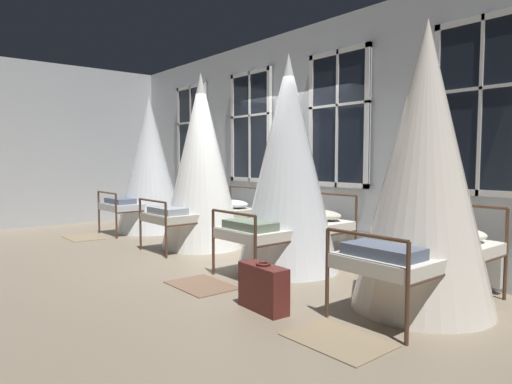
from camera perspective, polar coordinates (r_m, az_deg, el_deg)
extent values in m
plane|color=gray|center=(6.77, -3.28, -8.19)|extent=(18.28, 18.28, 0.00)
cube|color=silver|center=(7.45, 4.83, 6.47)|extent=(10.14, 0.10, 3.49)
cube|color=silver|center=(10.69, -26.84, 5.34)|extent=(0.10, 6.65, 3.49)
cube|color=black|center=(9.82, -8.13, 7.50)|extent=(1.11, 0.02, 1.96)
cube|color=silver|center=(9.81, -8.08, 1.98)|extent=(1.11, 0.06, 0.07)
cube|color=silver|center=(9.92, -8.19, 12.96)|extent=(1.11, 0.06, 0.07)
cube|color=silver|center=(10.27, -9.63, 7.34)|extent=(0.07, 0.06, 1.96)
cube|color=silver|center=(9.38, -6.49, 7.67)|extent=(0.07, 0.06, 1.96)
cube|color=silver|center=(9.82, -8.13, 7.50)|extent=(0.04, 0.06, 1.96)
cube|color=silver|center=(9.83, -8.15, 8.64)|extent=(1.11, 0.06, 0.04)
cube|color=black|center=(8.15, -0.72, 8.22)|extent=(1.11, 0.02, 1.96)
cube|color=silver|center=(8.14, -0.71, 1.57)|extent=(1.11, 0.06, 0.07)
cube|color=silver|center=(8.27, -0.72, 14.76)|extent=(1.11, 0.06, 0.07)
cube|color=silver|center=(8.56, -2.89, 8.02)|extent=(0.07, 0.06, 1.96)
cube|color=silver|center=(7.75, 1.69, 8.42)|extent=(0.07, 0.06, 1.96)
cube|color=silver|center=(8.15, -0.72, 8.22)|extent=(0.04, 0.06, 1.96)
cube|color=silver|center=(8.17, -0.72, 9.59)|extent=(1.11, 0.06, 0.04)
cube|color=black|center=(6.69, 10.26, 9.03)|extent=(1.11, 0.02, 1.96)
cube|color=silver|center=(6.67, 10.15, 0.92)|extent=(1.11, 0.06, 0.07)
cube|color=silver|center=(6.83, 10.37, 16.95)|extent=(1.11, 0.06, 0.07)
cube|color=silver|center=(7.04, 7.02, 8.82)|extent=(0.07, 0.06, 1.96)
cube|color=silver|center=(6.36, 13.84, 9.23)|extent=(0.07, 0.06, 1.96)
cube|color=silver|center=(6.69, 10.26, 9.03)|extent=(0.04, 0.06, 1.96)
cube|color=silver|center=(6.71, 10.28, 10.70)|extent=(1.11, 0.06, 0.04)
cube|color=black|center=(5.59, 26.45, 9.63)|extent=(1.11, 0.02, 1.96)
cube|color=silver|center=(5.57, 26.13, -0.09)|extent=(1.11, 0.06, 0.07)
cube|color=silver|center=(5.76, 26.78, 19.02)|extent=(1.11, 0.06, 0.07)
cube|color=silver|center=(5.82, 21.74, 9.53)|extent=(0.07, 0.06, 1.96)
cube|color=silver|center=(5.59, 26.45, 9.63)|extent=(0.04, 0.06, 1.96)
cube|color=silver|center=(5.61, 26.52, 11.62)|extent=(1.11, 0.06, 0.04)
cube|color=silver|center=(7.45, 4.04, -5.09)|extent=(6.68, 0.10, 0.36)
cylinder|color=#4C3323|center=(10.15, -9.67, -1.39)|extent=(0.04, 0.04, 0.95)
cylinder|color=#4C3323|center=(9.46, -7.11, -1.77)|extent=(0.04, 0.04, 0.95)
cylinder|color=#4C3323|center=(9.37, -19.16, -2.42)|extent=(0.04, 0.04, 0.82)
cylinder|color=#4C3323|center=(8.61, -17.17, -2.94)|extent=(0.04, 0.04, 0.82)
cylinder|color=#4C3323|center=(9.72, -14.23, -1.72)|extent=(0.08, 1.80, 0.03)
cylinder|color=#4C3323|center=(9.00, -11.90, -2.15)|extent=(0.08, 1.80, 0.03)
cylinder|color=#4C3323|center=(9.76, -8.46, 1.19)|extent=(0.82, 0.05, 0.03)
cylinder|color=#4C3323|center=(8.95, -18.27, -0.08)|extent=(0.82, 0.05, 0.03)
cube|color=silver|center=(9.35, -13.12, -1.54)|extent=(0.89, 1.84, 0.13)
ellipsoid|color=silver|center=(9.66, -9.65, -0.52)|extent=(0.64, 0.42, 0.14)
cube|color=slate|center=(9.06, -16.72, -1.07)|extent=(0.68, 0.38, 0.10)
cone|color=white|center=(9.31, -13.20, 3.45)|extent=(1.34, 1.34, 2.69)
cylinder|color=#4C3323|center=(8.40, -3.25, -2.49)|extent=(0.04, 0.04, 0.95)
cylinder|color=#4C3323|center=(7.76, 0.42, -3.04)|extent=(0.04, 0.04, 0.95)
cylinder|color=#4C3323|center=(7.47, -14.34, -3.96)|extent=(0.04, 0.04, 0.82)
cylinder|color=#4C3323|center=(6.75, -11.26, -4.78)|extent=(0.04, 0.04, 0.82)
cylinder|color=#4C3323|center=(7.89, -8.47, -2.99)|extent=(0.08, 1.80, 0.03)
cylinder|color=#4C3323|center=(7.21, -5.00, -3.64)|extent=(0.08, 1.80, 0.03)
cylinder|color=#4C3323|center=(8.03, -1.49, 0.59)|extent=(0.82, 0.05, 0.03)
cylinder|color=#4C3323|center=(7.05, -12.93, -1.07)|extent=(0.82, 0.05, 0.03)
cube|color=#B7B2A3|center=(7.54, -6.82, -2.83)|extent=(0.88, 1.84, 0.13)
ellipsoid|color=silver|center=(7.91, -2.84, -1.50)|extent=(0.64, 0.42, 0.14)
cube|color=#8C939E|center=(7.19, -11.07, -2.31)|extent=(0.68, 0.38, 0.10)
cone|color=white|center=(7.48, -6.88, 3.94)|extent=(1.34, 1.34, 2.84)
cylinder|color=#4C3323|center=(6.89, 7.01, -3.99)|extent=(0.04, 0.04, 0.95)
cylinder|color=#4C3323|center=(6.37, 12.45, -4.73)|extent=(0.04, 0.04, 0.95)
cylinder|color=#4C3323|center=(5.74, -5.40, -6.30)|extent=(0.04, 0.04, 0.82)
cylinder|color=#4C3323|center=(5.09, -0.08, -7.63)|extent=(0.04, 0.04, 0.82)
cylinder|color=#4C3323|center=(6.27, 1.39, -4.81)|extent=(0.07, 1.80, 0.03)
cylinder|color=#4C3323|center=(5.69, 6.91, -5.77)|extent=(0.07, 1.80, 0.03)
cylinder|color=#4C3323|center=(6.57, 9.67, -0.27)|extent=(0.82, 0.05, 0.03)
cylinder|color=#4C3323|center=(5.34, -2.91, -2.64)|extent=(0.82, 0.05, 0.03)
cube|color=silver|center=(5.97, 4.02, -4.67)|extent=(0.88, 1.83, 0.13)
ellipsoid|color=#B7B2A3|center=(6.42, 8.26, -2.87)|extent=(0.64, 0.41, 0.14)
cube|color=slate|center=(5.53, -0.75, -4.19)|extent=(0.68, 0.37, 0.10)
cone|color=white|center=(5.89, 4.06, 3.67)|extent=(1.34, 1.34, 2.80)
cylinder|color=#4C3323|center=(5.68, 21.17, -6.00)|extent=(0.04, 0.04, 0.95)
cylinder|color=#4C3323|center=(5.34, 28.92, -6.90)|extent=(0.04, 0.04, 0.95)
cylinder|color=#4C3323|center=(4.25, 8.96, -10.07)|extent=(0.04, 0.04, 0.82)
cylinder|color=#4C3323|center=(3.78, 18.52, -12.07)|extent=(0.04, 0.04, 0.82)
cylinder|color=#4C3323|center=(4.93, 15.98, -7.46)|extent=(0.04, 1.80, 0.03)
cylinder|color=#4C3323|center=(4.53, 24.67, -8.72)|extent=(0.04, 1.80, 0.03)
cylinder|color=#4C3323|center=(5.43, 25.08, -1.54)|extent=(0.82, 0.04, 0.03)
cylinder|color=#4C3323|center=(3.91, 13.54, -5.28)|extent=(0.82, 0.04, 0.03)
cube|color=silver|center=(4.70, 20.15, -7.33)|extent=(0.85, 1.83, 0.13)
ellipsoid|color=silver|center=(5.25, 23.85, -4.77)|extent=(0.63, 0.40, 0.14)
cube|color=slate|center=(4.15, 15.68, -7.16)|extent=(0.68, 0.36, 0.10)
cone|color=silver|center=(4.61, 20.42, 3.07)|extent=(1.34, 1.34, 2.76)
cube|color=#8E7A5B|center=(8.95, -20.89, -5.37)|extent=(0.81, 0.57, 0.01)
cube|color=brown|center=(5.34, -6.87, -11.56)|extent=(0.80, 0.56, 0.01)
cube|color=#8E7A5B|center=(3.87, 10.21, -17.86)|extent=(0.81, 0.58, 0.01)
cube|color=#5B231E|center=(4.43, 0.92, -11.97)|extent=(0.57, 0.23, 0.44)
cube|color=tan|center=(4.49, 2.02, -11.74)|extent=(0.50, 0.04, 0.03)
torus|color=#5B231E|center=(4.37, 0.92, -9.00)|extent=(0.15, 0.15, 0.02)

